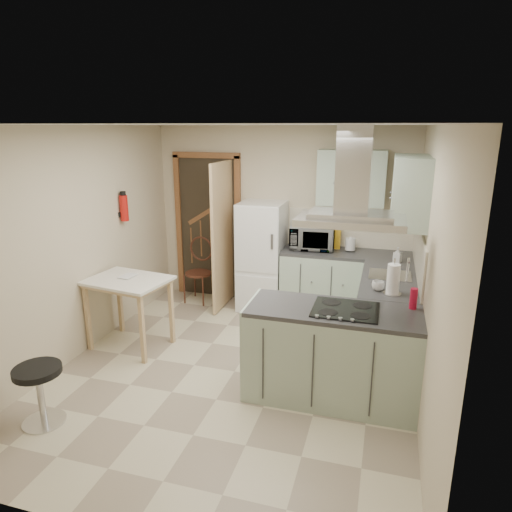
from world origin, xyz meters
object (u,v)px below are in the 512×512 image
(microwave, at_px, (312,237))
(extractor_hood, at_px, (351,220))
(fridge, at_px, (262,256))
(drop_leaf_table, at_px, (130,313))
(stool, at_px, (41,395))
(peninsula, at_px, (332,354))
(bentwood_chair, at_px, (198,273))

(microwave, bearing_deg, extractor_hood, -77.08)
(fridge, bearing_deg, extractor_hood, -56.21)
(drop_leaf_table, xyz_separation_m, stool, (0.02, -1.49, -0.15))
(drop_leaf_table, bearing_deg, microwave, 49.63)
(fridge, xyz_separation_m, microwave, (0.68, 0.03, 0.31))
(drop_leaf_table, height_order, stool, drop_leaf_table)
(peninsula, distance_m, microwave, 2.17)
(extractor_hood, bearing_deg, peninsula, 180.00)
(extractor_hood, xyz_separation_m, drop_leaf_table, (-2.46, 0.40, -1.31))
(drop_leaf_table, bearing_deg, fridge, 62.34)
(peninsula, bearing_deg, microwave, 105.14)
(peninsula, bearing_deg, drop_leaf_table, 170.35)
(fridge, distance_m, peninsula, 2.35)
(stool, bearing_deg, bentwood_chair, 86.73)
(drop_leaf_table, distance_m, microwave, 2.51)
(peninsula, xyz_separation_m, microwave, (-0.54, 2.01, 0.61))
(fridge, distance_m, microwave, 0.75)
(bentwood_chair, height_order, microwave, microwave)
(fridge, distance_m, bentwood_chair, 1.00)
(drop_leaf_table, bearing_deg, peninsula, -1.49)
(fridge, height_order, drop_leaf_table, fridge)
(peninsula, relative_size, drop_leaf_table, 1.76)
(extractor_hood, bearing_deg, microwave, 107.76)
(extractor_hood, relative_size, stool, 1.68)
(fridge, relative_size, extractor_hood, 1.67)
(fridge, bearing_deg, drop_leaf_table, -125.82)
(drop_leaf_table, relative_size, stool, 1.65)
(bentwood_chair, distance_m, stool, 3.04)
(peninsula, bearing_deg, extractor_hood, 0.00)
(peninsula, relative_size, microwave, 2.73)
(bentwood_chair, height_order, stool, bentwood_chair)
(peninsula, xyz_separation_m, extractor_hood, (0.10, 0.00, 1.27))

